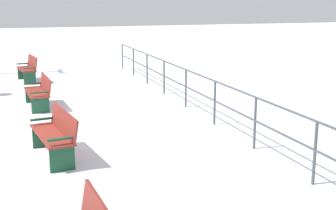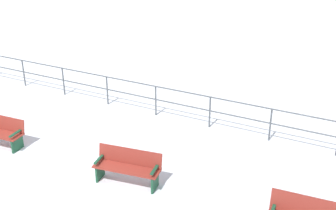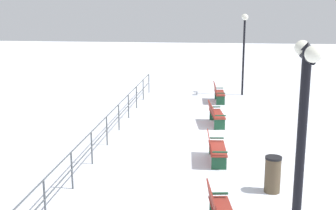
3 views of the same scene
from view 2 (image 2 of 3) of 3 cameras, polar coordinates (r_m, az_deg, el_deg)
ground_plane at (r=12.35m, az=-13.95°, el=-7.28°), size 80.00×80.00×0.00m
bench_third at (r=11.05m, az=-5.20°, el=-7.85°), size 0.76×1.73×0.87m
waterfront_railing at (r=14.74m, az=-4.83°, el=1.89°), size 0.05×17.02×1.04m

